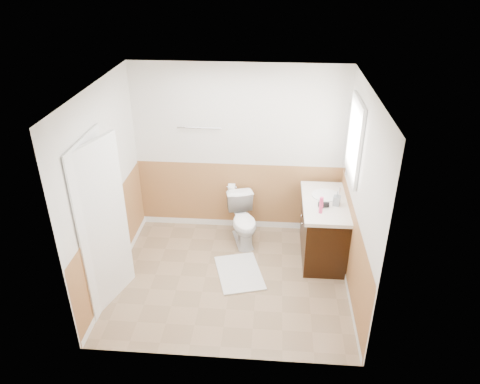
# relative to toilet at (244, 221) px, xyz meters

# --- Properties ---
(floor) EXTENTS (3.00, 3.00, 0.00)m
(floor) POSITION_rel_toilet_xyz_m (-0.10, -0.87, -0.35)
(floor) COLOR #8C7051
(floor) RESTS_ON ground
(ceiling) EXTENTS (3.00, 3.00, 0.00)m
(ceiling) POSITION_rel_toilet_xyz_m (-0.10, -0.87, 2.15)
(ceiling) COLOR white
(ceiling) RESTS_ON floor
(wall_back) EXTENTS (3.00, 0.00, 3.00)m
(wall_back) POSITION_rel_toilet_xyz_m (-0.10, 0.43, 0.90)
(wall_back) COLOR silver
(wall_back) RESTS_ON floor
(wall_front) EXTENTS (3.00, 0.00, 3.00)m
(wall_front) POSITION_rel_toilet_xyz_m (-0.10, -2.17, 0.90)
(wall_front) COLOR silver
(wall_front) RESTS_ON floor
(wall_left) EXTENTS (0.00, 3.00, 3.00)m
(wall_left) POSITION_rel_toilet_xyz_m (-1.60, -0.87, 0.90)
(wall_left) COLOR silver
(wall_left) RESTS_ON floor
(wall_right) EXTENTS (0.00, 3.00, 3.00)m
(wall_right) POSITION_rel_toilet_xyz_m (1.40, -0.87, 0.90)
(wall_right) COLOR silver
(wall_right) RESTS_ON floor
(wainscot_back) EXTENTS (3.00, 0.00, 3.00)m
(wainscot_back) POSITION_rel_toilet_xyz_m (-0.10, 0.41, 0.15)
(wainscot_back) COLOR #A97143
(wainscot_back) RESTS_ON floor
(wainscot_front) EXTENTS (3.00, 0.00, 3.00)m
(wainscot_front) POSITION_rel_toilet_xyz_m (-0.10, -2.16, 0.15)
(wainscot_front) COLOR #A97143
(wainscot_front) RESTS_ON floor
(wainscot_left) EXTENTS (0.00, 2.60, 2.60)m
(wainscot_left) POSITION_rel_toilet_xyz_m (-1.59, -0.87, 0.15)
(wainscot_left) COLOR #A97143
(wainscot_left) RESTS_ON floor
(wainscot_right) EXTENTS (0.00, 2.60, 2.60)m
(wainscot_right) POSITION_rel_toilet_xyz_m (1.39, -0.87, 0.15)
(wainscot_right) COLOR #A97143
(wainscot_right) RESTS_ON floor
(toilet) EXTENTS (0.56, 0.76, 0.69)m
(toilet) POSITION_rel_toilet_xyz_m (0.00, 0.00, 0.00)
(toilet) COLOR white
(toilet) RESTS_ON floor
(bath_mat) EXTENTS (0.75, 0.92, 0.02)m
(bath_mat) POSITION_rel_toilet_xyz_m (0.00, -0.76, -0.34)
(bath_mat) COLOR silver
(bath_mat) RESTS_ON floor
(vanity_cabinet) EXTENTS (0.55, 1.10, 0.80)m
(vanity_cabinet) POSITION_rel_toilet_xyz_m (1.11, -0.24, 0.05)
(vanity_cabinet) COLOR black
(vanity_cabinet) RESTS_ON floor
(vanity_knob_left) EXTENTS (0.03, 0.03, 0.03)m
(vanity_knob_left) POSITION_rel_toilet_xyz_m (0.81, -0.34, 0.20)
(vanity_knob_left) COLOR #B6B5BC
(vanity_knob_left) RESTS_ON vanity_cabinet
(vanity_knob_right) EXTENTS (0.03, 0.03, 0.03)m
(vanity_knob_right) POSITION_rel_toilet_xyz_m (0.81, -0.14, 0.20)
(vanity_knob_right) COLOR silver
(vanity_knob_right) RESTS_ON vanity_cabinet
(countertop) EXTENTS (0.60, 1.15, 0.05)m
(countertop) POSITION_rel_toilet_xyz_m (1.10, -0.24, 0.48)
(countertop) COLOR white
(countertop) RESTS_ON vanity_cabinet
(sink_basin) EXTENTS (0.36, 0.36, 0.02)m
(sink_basin) POSITION_rel_toilet_xyz_m (1.11, -0.09, 0.51)
(sink_basin) COLOR white
(sink_basin) RESTS_ON countertop
(faucet) EXTENTS (0.02, 0.02, 0.14)m
(faucet) POSITION_rel_toilet_xyz_m (1.29, -0.09, 0.57)
(faucet) COLOR silver
(faucet) RESTS_ON countertop
(lotion_bottle) EXTENTS (0.05, 0.05, 0.22)m
(lotion_bottle) POSITION_rel_toilet_xyz_m (1.01, -0.54, 0.61)
(lotion_bottle) COLOR #EE3D76
(lotion_bottle) RESTS_ON countertop
(soap_dispenser) EXTENTS (0.11, 0.11, 0.19)m
(soap_dispenser) POSITION_rel_toilet_xyz_m (1.23, -0.33, 0.60)
(soap_dispenser) COLOR gray
(soap_dispenser) RESTS_ON countertop
(hair_dryer_body) EXTENTS (0.14, 0.07, 0.07)m
(hair_dryer_body) POSITION_rel_toilet_xyz_m (1.06, -0.39, 0.54)
(hair_dryer_body) COLOR black
(hair_dryer_body) RESTS_ON countertop
(hair_dryer_handle) EXTENTS (0.03, 0.03, 0.07)m
(hair_dryer_handle) POSITION_rel_toilet_xyz_m (1.03, -0.36, 0.51)
(hair_dryer_handle) COLOR black
(hair_dryer_handle) RESTS_ON countertop
(mirror_panel) EXTENTS (0.02, 0.35, 0.90)m
(mirror_panel) POSITION_rel_toilet_xyz_m (1.37, 0.23, 1.20)
(mirror_panel) COLOR silver
(mirror_panel) RESTS_ON wall_right
(window_frame) EXTENTS (0.04, 0.80, 1.00)m
(window_frame) POSITION_rel_toilet_xyz_m (1.37, -0.29, 1.40)
(window_frame) COLOR white
(window_frame) RESTS_ON wall_right
(window_glass) EXTENTS (0.01, 0.70, 0.90)m
(window_glass) POSITION_rel_toilet_xyz_m (1.38, -0.29, 1.40)
(window_glass) COLOR white
(window_glass) RESTS_ON wall_right
(door) EXTENTS (0.29, 0.78, 2.04)m
(door) POSITION_rel_toilet_xyz_m (-1.50, -1.32, 0.67)
(door) COLOR white
(door) RESTS_ON wall_left
(door_frame) EXTENTS (0.02, 0.92, 2.10)m
(door_frame) POSITION_rel_toilet_xyz_m (-1.58, -1.32, 0.68)
(door_frame) COLOR white
(door_frame) RESTS_ON wall_left
(door_knob) EXTENTS (0.06, 0.06, 0.06)m
(door_knob) POSITION_rel_toilet_xyz_m (-1.44, -0.99, 0.60)
(door_knob) COLOR silver
(door_knob) RESTS_ON door
(towel_bar) EXTENTS (0.62, 0.02, 0.02)m
(towel_bar) POSITION_rel_toilet_xyz_m (-0.65, 0.37, 1.25)
(towel_bar) COLOR silver
(towel_bar) RESTS_ON wall_back
(tp_holder_bar) EXTENTS (0.14, 0.02, 0.02)m
(tp_holder_bar) POSITION_rel_toilet_xyz_m (-0.20, 0.35, 0.35)
(tp_holder_bar) COLOR silver
(tp_holder_bar) RESTS_ON wall_back
(tp_roll) EXTENTS (0.10, 0.11, 0.11)m
(tp_roll) POSITION_rel_toilet_xyz_m (-0.20, 0.35, 0.35)
(tp_roll) COLOR white
(tp_roll) RESTS_ON tp_holder_bar
(tp_sheet) EXTENTS (0.10, 0.01, 0.16)m
(tp_sheet) POSITION_rel_toilet_xyz_m (-0.20, 0.35, 0.24)
(tp_sheet) COLOR white
(tp_sheet) RESTS_ON tp_roll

